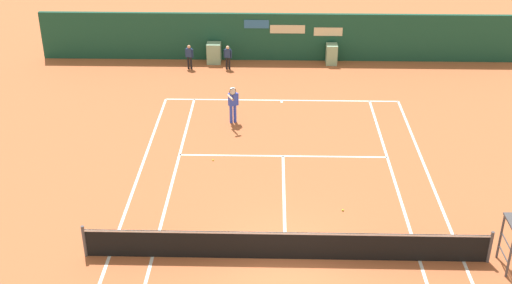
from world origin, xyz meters
The scene contains 8 objects.
ground_plane centered at (0.00, 0.58, 0.00)m, with size 80.00×80.00×0.01m.
tennis_net centered at (0.00, 0.00, 0.51)m, with size 12.10×0.10×1.07m.
sponsor_back_wall centered at (-0.05, 16.97, 1.20)m, with size 25.00×1.02×2.49m.
player_on_baseline centered at (-2.08, 9.31, 0.95)m, with size 0.47×0.82×1.81m.
ball_kid_right_post centered at (-4.63, 15.56, 0.73)m, with size 0.42×0.21×1.26m.
ball_kid_left_post centered at (-2.69, 15.56, 0.71)m, with size 0.41×0.20×1.23m.
tennis_ball_near_service_line centered at (1.95, 2.63, 0.03)m, with size 0.07×0.07×0.07m, color #CCE033.
tennis_ball_mid_court centered at (-2.66, 5.97, 0.03)m, with size 0.07×0.07×0.07m, color #CCE033.
Camera 1 is at (-0.49, -16.00, 12.25)m, focal length 46.53 mm.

